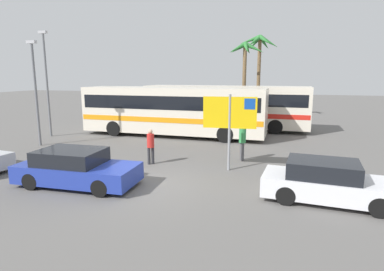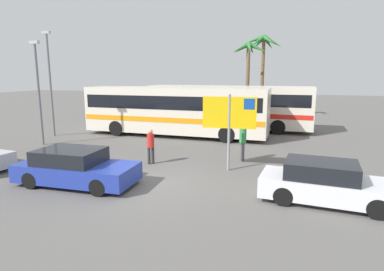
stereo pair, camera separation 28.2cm
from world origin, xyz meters
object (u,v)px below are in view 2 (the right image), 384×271
Objects in this scene: bus_rear_coach at (228,105)px; ferry_sign at (230,116)px; bus_front_coach at (175,109)px; car_blue at (75,168)px; pedestrian_by_bus at (243,139)px; pedestrian_near_sign at (151,144)px; car_white at (326,183)px.

ferry_sign is (2.25, -10.42, 0.54)m from bus_rear_coach.
bus_front_coach is 2.71× the size of car_blue.
ferry_sign is at bearing -126.37° from pedestrian_by_bus.
bus_rear_coach reaches higher than pedestrian_near_sign.
ferry_sign is (4.98, -6.67, 0.54)m from bus_front_coach.
bus_front_coach is at bearing 120.98° from ferry_sign.
bus_rear_coach reaches higher than car_blue.
ferry_sign is at bearing 32.26° from car_blue.
bus_rear_coach is 2.84× the size of car_white.
bus_rear_coach is 10.68m from ferry_sign.
pedestrian_near_sign is (1.44, 3.38, 0.30)m from car_blue.
bus_rear_coach is 3.75× the size of ferry_sign.
car_white is at bearing 34.29° from pedestrian_near_sign.
bus_front_coach reaches higher than pedestrian_by_bus.
car_blue is at bearing -169.57° from car_white.
pedestrian_by_bus is at bearing -43.39° from bus_front_coach.
ferry_sign reaches higher than car_white.
bus_rear_coach is 6.73× the size of pedestrian_by_bus.
pedestrian_by_bus is (0.27, 1.70, -1.27)m from ferry_sign.
pedestrian_by_bus is 1.12× the size of pedestrian_near_sign.
bus_front_coach is at bearing 87.28° from car_blue.
pedestrian_by_bus is at bearing 78.03° from pedestrian_near_sign.
pedestrian_by_bus is at bearing 75.06° from ferry_sign.
pedestrian_by_bus reaches higher than car_white.
bus_front_coach reaches higher than pedestrian_near_sign.
bus_front_coach is 10.21m from car_blue.
ferry_sign is 2.14m from pedestrian_by_bus.
ferry_sign is 1.80× the size of pedestrian_by_bus.
car_blue is 2.49× the size of pedestrian_by_bus.
car_white is at bearing -65.76° from bus_rear_coach.
car_white is 2.64× the size of pedestrian_near_sign.
pedestrian_near_sign is at bearing 175.86° from ferry_sign.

